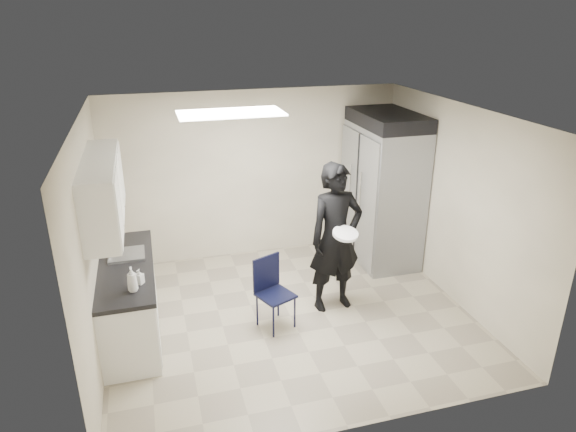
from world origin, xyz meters
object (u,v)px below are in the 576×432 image
object	(u,v)px
lower_counter	(130,301)
folding_chair	(276,295)
man_tuxedo	(336,238)
commercial_fridge	(383,194)

from	to	relation	value
lower_counter	folding_chair	size ratio (longest dim) A/B	2.17
folding_chair	man_tuxedo	bearing A→B (deg)	-5.97
commercial_fridge	folding_chair	xyz separation A→B (m)	(-2.07, -1.45, -0.61)
commercial_fridge	folding_chair	world-z (taller)	commercial_fridge
lower_counter	man_tuxedo	distance (m)	2.63
lower_counter	commercial_fridge	world-z (taller)	commercial_fridge
lower_counter	commercial_fridge	distance (m)	3.98
lower_counter	commercial_fridge	bearing A→B (deg)	15.88
man_tuxedo	folding_chair	bearing A→B (deg)	-168.76
lower_counter	folding_chair	distance (m)	1.75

